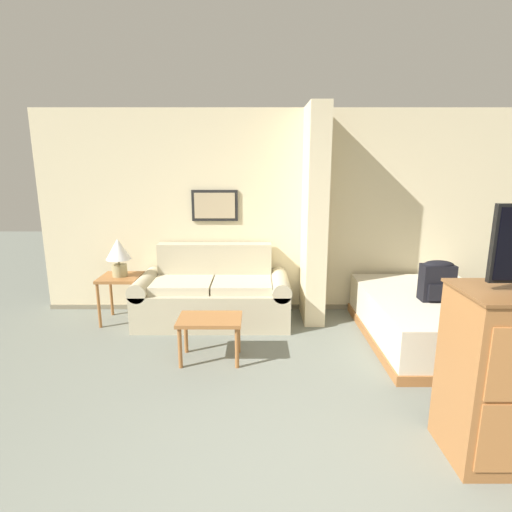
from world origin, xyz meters
The scene contains 8 objects.
wall_back centered at (0.00, 3.51, 1.29)m, with size 6.40×0.16×2.60m.
wall_partition_pillar centered at (0.31, 3.13, 1.30)m, with size 0.24×0.65×2.60m.
couch centered at (-0.93, 3.04, 0.33)m, with size 1.88×0.84×0.93m.
coffee_table centered at (-0.85, 1.99, 0.38)m, with size 0.62×0.41×0.45m.
side_table centered at (-2.07, 3.01, 0.49)m, with size 0.48×0.48×0.58m.
table_lamp centered at (-2.07, 3.01, 0.88)m, with size 0.30×0.30×0.46m.
bed centered at (1.54, 2.46, 0.26)m, with size 1.41×1.92×0.51m.
backpack centered at (1.50, 2.33, 0.73)m, with size 0.33×0.21×0.43m.
Camera 1 is at (-0.40, -1.69, 1.90)m, focal length 28.00 mm.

